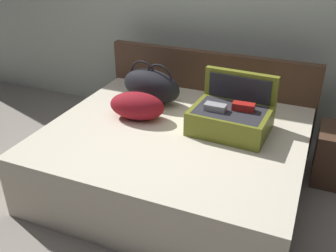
{
  "coord_description": "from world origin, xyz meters",
  "views": [
    {
      "loc": [
        0.93,
        -1.93,
        1.85
      ],
      "look_at": [
        0.0,
        0.28,
        0.59
      ],
      "focal_mm": 40.66,
      "sensor_mm": 36.0,
      "label": 1
    }
  ],
  "objects_px": {
    "bed": "(174,158)",
    "pillow_near_headboard": "(137,106)",
    "hard_case_large": "(231,116)",
    "duffel_bag": "(151,86)"
  },
  "relations": [
    {
      "from": "bed",
      "to": "pillow_near_headboard",
      "type": "bearing_deg",
      "value": 166.78
    },
    {
      "from": "bed",
      "to": "pillow_near_headboard",
      "type": "xyz_separation_m",
      "value": [
        -0.35,
        0.08,
        0.35
      ]
    },
    {
      "from": "bed",
      "to": "duffel_bag",
      "type": "height_order",
      "value": "duffel_bag"
    },
    {
      "from": "hard_case_large",
      "to": "duffel_bag",
      "type": "distance_m",
      "value": 0.8
    },
    {
      "from": "hard_case_large",
      "to": "pillow_near_headboard",
      "type": "distance_m",
      "value": 0.74
    },
    {
      "from": "bed",
      "to": "pillow_near_headboard",
      "type": "relative_size",
      "value": 4.27
    },
    {
      "from": "duffel_bag",
      "to": "pillow_near_headboard",
      "type": "xyz_separation_m",
      "value": [
        0.03,
        -0.33,
        -0.04
      ]
    },
    {
      "from": "duffel_bag",
      "to": "pillow_near_headboard",
      "type": "bearing_deg",
      "value": -84.54
    },
    {
      "from": "hard_case_large",
      "to": "duffel_bag",
      "type": "relative_size",
      "value": 0.99
    },
    {
      "from": "duffel_bag",
      "to": "hard_case_large",
      "type": "bearing_deg",
      "value": -17.14
    }
  ]
}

